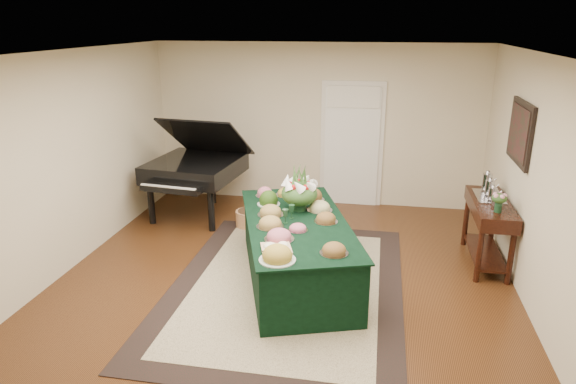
% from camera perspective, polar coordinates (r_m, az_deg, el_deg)
% --- Properties ---
extents(ground, '(6.00, 6.00, 0.00)m').
position_cam_1_polar(ground, '(6.37, -0.49, -9.84)').
color(ground, black).
rests_on(ground, ground).
extents(area_rug, '(2.72, 3.81, 0.01)m').
position_cam_1_polar(area_rug, '(6.24, -0.17, -10.42)').
color(area_rug, black).
rests_on(area_rug, ground).
extents(kitchen_doorway, '(1.05, 0.07, 2.10)m').
position_cam_1_polar(kitchen_doorway, '(8.72, 7.08, 5.10)').
color(kitchen_doorway, silver).
rests_on(kitchen_doorway, ground).
extents(buffet_table, '(1.89, 2.72, 0.77)m').
position_cam_1_polar(buffet_table, '(6.25, 0.96, -6.46)').
color(buffet_table, black).
rests_on(buffet_table, ground).
extents(food_platters, '(1.37, 2.42, 0.14)m').
position_cam_1_polar(food_platters, '(6.14, 0.37, -2.59)').
color(food_platters, '#B9B9C2').
rests_on(food_platters, buffet_table).
extents(cutting_board, '(0.39, 0.39, 0.10)m').
position_cam_1_polar(cutting_board, '(5.38, -1.33, -5.94)').
color(cutting_board, tan).
rests_on(cutting_board, buffet_table).
extents(green_goblets, '(0.12, 0.24, 0.18)m').
position_cam_1_polar(green_goblets, '(6.07, 0.07, -2.44)').
color(green_goblets, '#14341C').
rests_on(green_goblets, buffet_table).
extents(floral_centerpiece, '(0.47, 0.47, 0.47)m').
position_cam_1_polar(floral_centerpiece, '(6.36, 1.28, 0.32)').
color(floral_centerpiece, '#14341C').
rests_on(floral_centerpiece, buffet_table).
extents(grand_piano, '(1.56, 1.70, 1.63)m').
position_cam_1_polar(grand_piano, '(8.29, -10.25, 2.69)').
color(grand_piano, black).
rests_on(grand_piano, ground).
extents(wicker_basket, '(0.40, 0.40, 0.25)m').
position_cam_1_polar(wicker_basket, '(7.94, -4.39, -2.96)').
color(wicker_basket, '#AB7245').
rests_on(wicker_basket, ground).
extents(mahogany_sideboard, '(0.45, 1.31, 0.86)m').
position_cam_1_polar(mahogany_sideboard, '(7.04, 21.48, -2.46)').
color(mahogany_sideboard, black).
rests_on(mahogany_sideboard, ground).
extents(tea_service, '(0.34, 0.74, 0.30)m').
position_cam_1_polar(tea_service, '(7.07, 21.57, 0.28)').
color(tea_service, '#B9B9C2').
rests_on(tea_service, mahogany_sideboard).
extents(pink_bouquet, '(0.20, 0.20, 0.25)m').
position_cam_1_polar(pink_bouquet, '(6.57, 22.43, -0.71)').
color(pink_bouquet, '#14341C').
rests_on(pink_bouquet, mahogany_sideboard).
extents(wall_painting, '(0.05, 0.95, 0.75)m').
position_cam_1_polar(wall_painting, '(6.80, 24.39, 6.05)').
color(wall_painting, black).
rests_on(wall_painting, ground).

